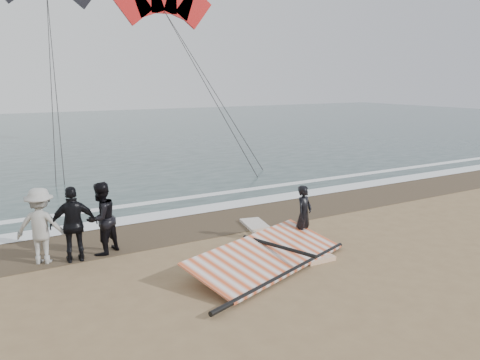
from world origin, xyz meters
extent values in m
plane|color=#8C704C|center=(0.00, 0.00, 0.00)|extent=(120.00, 120.00, 0.00)
cube|color=#233838|center=(0.00, 33.00, 0.01)|extent=(120.00, 54.00, 0.02)
cube|color=#4C3D2B|center=(0.00, 4.50, 0.01)|extent=(120.00, 2.80, 0.01)
cube|color=white|center=(0.00, 5.90, 0.03)|extent=(120.00, 0.90, 0.01)
cube|color=white|center=(0.00, 7.60, 0.03)|extent=(120.00, 0.45, 0.01)
imported|color=black|center=(0.30, 1.59, 0.79)|extent=(0.68, 0.58, 1.58)
cube|color=silver|center=(-0.18, 1.50, 0.06)|extent=(0.86, 2.80, 0.11)
cube|color=beige|center=(-0.23, 2.86, 0.05)|extent=(1.11, 2.41, 0.10)
imported|color=black|center=(-4.67, 3.45, 0.93)|extent=(1.14, 1.08, 1.86)
imported|color=black|center=(-5.37, 3.25, 0.94)|extent=(1.15, 0.59, 1.88)
imported|color=#A3A39F|center=(-6.07, 3.55, 0.93)|extent=(1.39, 1.16, 1.86)
cube|color=black|center=(-1.70, 1.24, 0.06)|extent=(2.96, 1.61, 0.11)
cube|color=#DA5024|center=(-1.50, 0.64, 0.30)|extent=(4.53, 2.93, 0.45)
cylinder|color=black|center=(-1.50, -0.14, 0.11)|extent=(4.65, 1.72, 0.11)
cylinder|color=black|center=(-1.20, 0.64, 0.45)|extent=(0.78, 2.02, 0.09)
cylinder|color=#262626|center=(3.79, 14.95, 4.29)|extent=(0.04, 0.04, 14.04)
cylinder|color=#262626|center=(4.36, 15.62, 4.29)|extent=(0.04, 0.04, 13.04)
cylinder|color=#262626|center=(-3.36, 17.13, 4.78)|extent=(0.04, 0.04, 13.75)
cylinder|color=#262626|center=(-3.55, 17.00, 4.78)|extent=(0.04, 0.04, 13.98)
camera|label=1|loc=(-7.31, -8.07, 4.35)|focal=35.00mm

